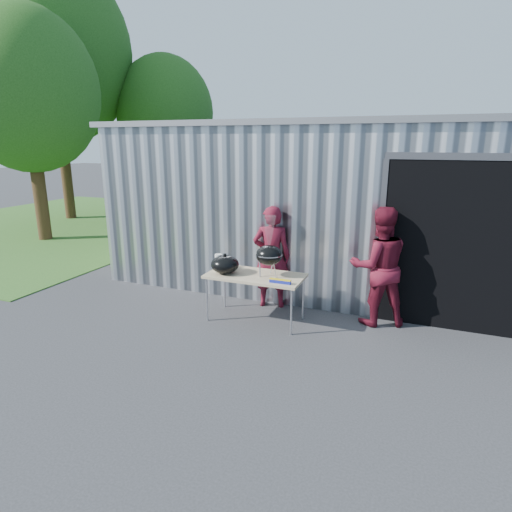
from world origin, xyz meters
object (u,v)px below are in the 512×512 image
at_px(folding_table, 255,277).
at_px(person_cook, 272,257).
at_px(kettle_grill, 269,249).
at_px(person_bystander, 379,267).

xyz_separation_m(folding_table, person_cook, (0.02, 0.67, 0.16)).
bearing_deg(folding_table, person_cook, 87.98).
distance_m(kettle_grill, person_bystander, 1.69).
distance_m(folding_table, person_cook, 0.69).
relative_size(person_cook, person_bystander, 0.95).
height_order(person_cook, person_bystander, person_bystander).
distance_m(person_cook, person_bystander, 1.76).
bearing_deg(person_cook, person_bystander, 162.61).
bearing_deg(folding_table, kettle_grill, 5.49).
relative_size(kettle_grill, person_cook, 0.53).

